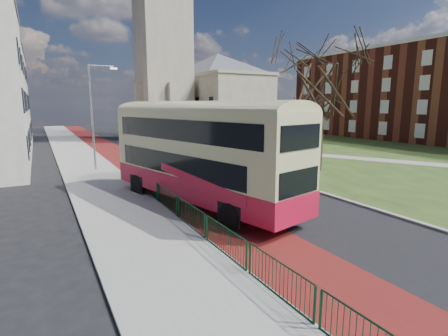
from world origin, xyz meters
TOP-DOWN VIEW (x-y plane):
  - ground at (0.00, 0.00)m, footprint 160.00×160.00m
  - road_carriageway at (1.50, 20.00)m, footprint 9.00×120.00m
  - bus_lane at (-1.20, 20.00)m, footprint 3.40×120.00m
  - pavement_west at (-5.00, 20.00)m, footprint 4.00×120.00m
  - kerb_west at (-3.00, 20.00)m, footprint 0.25×120.00m
  - kerb_east at (6.10, 22.00)m, footprint 0.25×80.00m
  - grass_green at (26.00, 22.00)m, footprint 40.00×80.00m
  - footpath at (20.00, 10.00)m, footprint 18.84×32.82m
  - pedestrian_railing at (-2.95, 4.00)m, footprint 0.07×24.00m
  - gothic_church at (12.56, 38.00)m, footprint 16.38×18.00m
  - brick_terrace at (40.00, 20.00)m, footprint 10.30×44.30m
  - streetlamp at (-4.35, 18.00)m, footprint 2.13×0.18m
  - bus at (-1.11, 5.54)m, footprint 5.75×12.54m
  - winter_tree_near at (11.20, 10.01)m, footprint 7.64×7.64m
  - winter_tree_far at (24.50, 25.07)m, footprint 6.17×6.17m
  - litter_bin at (8.20, 8.24)m, footprint 0.71×0.71m

SIDE VIEW (x-z plane):
  - ground at x=0.00m, z-range 0.00..0.00m
  - road_carriageway at x=1.50m, z-range 0.00..0.01m
  - bus_lane at x=-1.20m, z-range 0.00..0.01m
  - grass_green at x=26.00m, z-range 0.00..0.04m
  - footpath at x=20.00m, z-range 0.04..0.07m
  - pavement_west at x=-5.00m, z-range 0.00..0.12m
  - kerb_west at x=-3.00m, z-range 0.00..0.13m
  - kerb_east at x=6.10m, z-range 0.00..0.13m
  - litter_bin at x=8.20m, z-range 0.04..0.96m
  - pedestrian_railing at x=-2.95m, z-range -0.01..1.11m
  - bus at x=-1.11m, z-range 0.36..5.47m
  - streetlamp at x=-4.35m, z-range 0.59..8.59m
  - winter_tree_far at x=24.50m, z-range 1.54..9.36m
  - brick_terrace at x=40.00m, z-range 0.01..13.51m
  - winter_tree_near at x=11.20m, z-range 2.14..13.03m
  - gothic_church at x=12.56m, z-range -6.87..33.13m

